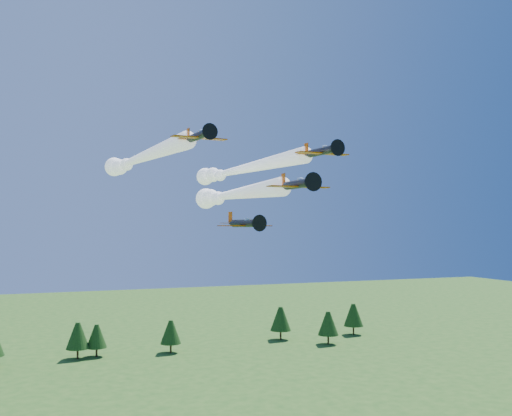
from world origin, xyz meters
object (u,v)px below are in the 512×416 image
object	(u,v)px
plane_right	(238,170)
plane_slot	(244,223)
plane_lead	(231,195)
plane_left	(138,159)

from	to	relation	value
plane_right	plane_slot	distance (m)	27.68
plane_lead	plane_slot	world-z (taller)	plane_lead
plane_left	plane_right	distance (m)	19.31
plane_lead	plane_right	xyz separation A→B (m)	(6.10, 14.02, 5.53)
plane_lead	plane_left	xyz separation A→B (m)	(-13.06, 11.79, 6.54)
plane_lead	plane_right	world-z (taller)	plane_right
plane_right	plane_slot	bearing A→B (deg)	-112.02
plane_left	plane_slot	bearing A→B (deg)	-69.52
plane_slot	plane_right	bearing A→B (deg)	62.58
plane_left	plane_right	xyz separation A→B (m)	(19.15, 2.23, -1.01)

